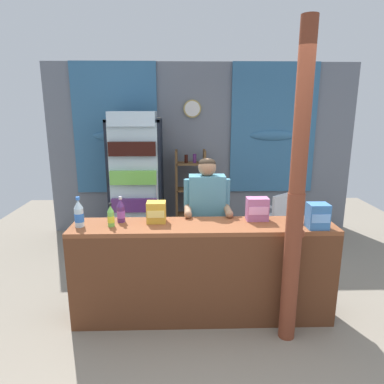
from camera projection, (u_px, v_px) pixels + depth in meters
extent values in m
plane|color=gray|center=(209.00, 277.00, 4.27)|extent=(7.47, 7.47, 0.00)
cube|color=slate|center=(202.00, 150.00, 5.68)|extent=(4.95, 0.12, 2.73)
cube|color=teal|center=(116.00, 129.00, 5.47)|extent=(1.32, 0.04, 2.05)
ellipsoid|color=teal|center=(116.00, 136.00, 5.48)|extent=(0.73, 0.10, 0.16)
cube|color=teal|center=(273.00, 129.00, 5.54)|extent=(1.36, 0.04, 2.05)
ellipsoid|color=teal|center=(273.00, 135.00, 5.55)|extent=(0.75, 0.10, 0.16)
cylinder|color=tan|center=(192.00, 109.00, 5.44)|extent=(0.28, 0.03, 0.28)
cylinder|color=white|center=(192.00, 109.00, 5.42)|extent=(0.24, 0.01, 0.24)
cube|color=beige|center=(153.00, 123.00, 5.48)|extent=(0.24, 0.02, 0.18)
cube|color=brown|center=(203.00, 226.00, 3.27)|extent=(2.50, 0.47, 0.04)
cube|color=brown|center=(204.00, 284.00, 3.18)|extent=(2.50, 0.04, 0.93)
cube|color=brown|center=(79.00, 275.00, 3.35)|extent=(0.08, 0.42, 0.93)
cube|color=brown|center=(324.00, 271.00, 3.42)|extent=(0.08, 0.42, 0.93)
cylinder|color=brown|center=(291.00, 268.00, 3.01)|extent=(0.14, 0.14, 1.36)
cylinder|color=brown|center=(303.00, 109.00, 2.69)|extent=(0.13, 0.13, 1.36)
ellipsoid|color=brown|center=(301.00, 234.00, 2.94)|extent=(0.06, 0.05, 0.08)
cube|color=black|center=(139.00, 178.00, 5.52)|extent=(0.78, 0.04, 1.88)
cube|color=black|center=(112.00, 182.00, 5.24)|extent=(0.04, 0.61, 1.88)
cube|color=black|center=(161.00, 182.00, 5.26)|extent=(0.04, 0.61, 1.88)
cube|color=black|center=(134.00, 120.00, 5.03)|extent=(0.78, 0.61, 0.04)
cube|color=black|center=(139.00, 237.00, 5.46)|extent=(0.78, 0.61, 0.08)
cube|color=silver|center=(134.00, 183.00, 4.95)|extent=(0.72, 0.02, 1.72)
cylinder|color=#B7B7BC|center=(157.00, 187.00, 4.94)|extent=(0.02, 0.02, 0.40)
cube|color=silver|center=(138.00, 206.00, 5.34)|extent=(0.70, 0.53, 0.02)
cube|color=#56286B|center=(136.00, 201.00, 5.19)|extent=(0.66, 0.49, 0.20)
cube|color=silver|center=(137.00, 180.00, 5.24)|extent=(0.70, 0.53, 0.02)
cube|color=#75C64C|center=(135.00, 175.00, 5.10)|extent=(0.66, 0.49, 0.20)
cube|color=silver|center=(136.00, 154.00, 5.14)|extent=(0.70, 0.53, 0.02)
cube|color=black|center=(134.00, 147.00, 5.00)|extent=(0.66, 0.49, 0.20)
cube|color=silver|center=(134.00, 126.00, 5.05)|extent=(0.70, 0.53, 0.02)
cube|color=silver|center=(133.00, 118.00, 4.90)|extent=(0.66, 0.49, 0.20)
cube|color=brown|center=(177.00, 194.00, 5.52)|extent=(0.04, 0.28, 1.40)
cube|color=brown|center=(204.00, 194.00, 5.53)|extent=(0.04, 0.28, 1.40)
cube|color=brown|center=(190.00, 164.00, 5.40)|extent=(0.44, 0.28, 0.02)
cylinder|color=black|center=(186.00, 159.00, 5.38)|extent=(0.05, 0.05, 0.13)
cylinder|color=#56286B|center=(195.00, 158.00, 5.39)|extent=(0.06, 0.06, 0.14)
cube|color=brown|center=(190.00, 189.00, 5.50)|extent=(0.44, 0.28, 0.02)
cylinder|color=black|center=(186.00, 185.00, 5.48)|extent=(0.06, 0.06, 0.14)
cylinder|color=silver|center=(195.00, 185.00, 5.49)|extent=(0.07, 0.07, 0.13)
cube|color=brown|center=(190.00, 215.00, 5.61)|extent=(0.44, 0.28, 0.02)
cylinder|color=#56286B|center=(186.00, 211.00, 5.59)|extent=(0.06, 0.06, 0.11)
cylinder|color=#56286B|center=(195.00, 210.00, 5.59)|extent=(0.05, 0.05, 0.14)
cube|color=silver|center=(270.00, 219.00, 5.08)|extent=(0.62, 0.62, 0.04)
cube|color=silver|center=(282.00, 208.00, 4.88)|extent=(0.35, 0.29, 0.40)
cylinder|color=silver|center=(267.00, 227.00, 5.39)|extent=(0.04, 0.04, 0.44)
cylinder|color=silver|center=(251.00, 233.00, 5.15)|extent=(0.04, 0.04, 0.44)
cylinder|color=silver|center=(287.00, 234.00, 5.11)|extent=(0.04, 0.04, 0.44)
cylinder|color=silver|center=(271.00, 240.00, 4.87)|extent=(0.04, 0.04, 0.44)
cube|color=silver|center=(278.00, 209.00, 5.18)|extent=(0.28, 0.33, 0.03)
cube|color=silver|center=(261.00, 214.00, 4.93)|extent=(0.28, 0.33, 0.03)
cylinder|color=#28282D|center=(199.00, 257.00, 3.85)|extent=(0.11, 0.11, 0.85)
cylinder|color=#28282D|center=(213.00, 257.00, 3.85)|extent=(0.11, 0.11, 0.85)
cube|color=teal|center=(207.00, 198.00, 3.69)|extent=(0.38, 0.20, 0.50)
sphere|color=#997051|center=(207.00, 167.00, 3.61)|extent=(0.19, 0.19, 0.19)
ellipsoid|color=#2D2319|center=(207.00, 163.00, 3.61)|extent=(0.18, 0.18, 0.10)
cylinder|color=teal|center=(188.00, 193.00, 3.67)|extent=(0.08, 0.08, 0.30)
cylinder|color=#997051|center=(188.00, 211.00, 3.56)|extent=(0.07, 0.26, 0.07)
sphere|color=#997051|center=(188.00, 214.00, 3.43)|extent=(0.08, 0.08, 0.08)
cylinder|color=teal|center=(226.00, 193.00, 3.68)|extent=(0.08, 0.08, 0.30)
cylinder|color=#997051|center=(228.00, 210.00, 3.57)|extent=(0.07, 0.26, 0.07)
sphere|color=#997051|center=(229.00, 214.00, 3.45)|extent=(0.08, 0.08, 0.08)
cylinder|color=silver|center=(79.00, 217.00, 3.18)|extent=(0.08, 0.08, 0.18)
cone|color=silver|center=(78.00, 204.00, 3.15)|extent=(0.08, 0.08, 0.08)
cylinder|color=blue|center=(78.00, 198.00, 3.14)|extent=(0.04, 0.04, 0.03)
cylinder|color=blue|center=(79.00, 217.00, 3.18)|extent=(0.09, 0.09, 0.08)
cylinder|color=#75C64C|center=(111.00, 219.00, 3.20)|extent=(0.06, 0.06, 0.14)
cone|color=#75C64C|center=(110.00, 209.00, 3.17)|extent=(0.06, 0.06, 0.06)
cylinder|color=black|center=(110.00, 204.00, 3.16)|extent=(0.03, 0.03, 0.02)
cylinder|color=yellow|center=(111.00, 219.00, 3.20)|extent=(0.06, 0.06, 0.06)
cylinder|color=black|center=(294.00, 213.00, 3.36)|extent=(0.06, 0.06, 0.16)
cone|color=black|center=(294.00, 202.00, 3.33)|extent=(0.06, 0.06, 0.07)
cylinder|color=red|center=(295.00, 197.00, 3.32)|extent=(0.03, 0.03, 0.03)
cylinder|color=red|center=(294.00, 213.00, 3.36)|extent=(0.06, 0.06, 0.07)
cylinder|color=#56286B|center=(121.00, 214.00, 3.32)|extent=(0.08, 0.08, 0.16)
cone|color=#56286B|center=(120.00, 203.00, 3.29)|extent=(0.08, 0.08, 0.07)
cylinder|color=silver|center=(120.00, 198.00, 3.28)|extent=(0.03, 0.03, 0.03)
cylinder|color=purple|center=(121.00, 214.00, 3.32)|extent=(0.08, 0.08, 0.07)
cube|color=gold|center=(156.00, 212.00, 3.31)|extent=(0.18, 0.15, 0.20)
cube|color=#FFE26D|center=(156.00, 214.00, 3.24)|extent=(0.16, 0.00, 0.07)
cube|color=#3D75B7|center=(318.00, 216.00, 3.14)|extent=(0.18, 0.16, 0.23)
cube|color=#7CB5F7|center=(321.00, 219.00, 3.06)|extent=(0.17, 0.00, 0.08)
cube|color=#B76699|center=(257.00, 209.00, 3.36)|extent=(0.21, 0.13, 0.23)
cube|color=#F7A5D8|center=(259.00, 211.00, 3.30)|extent=(0.19, 0.00, 0.08)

